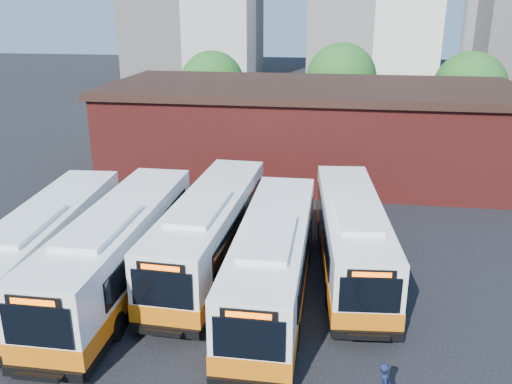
# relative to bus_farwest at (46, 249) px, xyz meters

# --- Properties ---
(ground) EXTENTS (220.00, 220.00, 0.00)m
(ground) POSITION_rel_bus_farwest_xyz_m (10.41, -1.48, -1.59)
(ground) COLOR black
(bus_farwest) EXTENTS (3.60, 13.04, 3.51)m
(bus_farwest) POSITION_rel_bus_farwest_xyz_m (0.00, 0.00, 0.00)
(bus_farwest) COLOR white
(bus_farwest) RESTS_ON ground
(bus_west) EXTENTS (2.90, 13.58, 3.69)m
(bus_west) POSITION_rel_bus_farwest_xyz_m (3.35, -0.00, 0.08)
(bus_west) COLOR white
(bus_west) RESTS_ON ground
(bus_midwest) EXTENTS (3.23, 13.26, 3.58)m
(bus_midwest) POSITION_rel_bus_farwest_xyz_m (6.70, 2.75, 0.03)
(bus_midwest) COLOR white
(bus_midwest) RESTS_ON ground
(bus_mideast) EXTENTS (2.78, 13.01, 3.53)m
(bus_mideast) POSITION_rel_bus_farwest_xyz_m (9.96, 0.20, 0.01)
(bus_mideast) COLOR white
(bus_mideast) RESTS_ON ground
(bus_east) EXTENTS (3.71, 12.73, 3.42)m
(bus_east) POSITION_rel_bus_farwest_xyz_m (13.19, 3.32, -0.04)
(bus_east) COLOR white
(bus_east) RESTS_ON ground
(depot_building) EXTENTS (28.60, 12.60, 6.40)m
(depot_building) POSITION_rel_bus_farwest_xyz_m (10.41, 18.51, 1.66)
(depot_building) COLOR maroon
(depot_building) RESTS_ON ground
(tree_west) EXTENTS (6.00, 6.00, 7.65)m
(tree_west) POSITION_rel_bus_farwest_xyz_m (0.41, 30.52, 3.05)
(tree_west) COLOR #382314
(tree_west) RESTS_ON ground
(tree_mid) EXTENTS (6.56, 6.56, 8.36)m
(tree_mid) POSITION_rel_bus_farwest_xyz_m (12.41, 32.52, 3.48)
(tree_mid) COLOR #382314
(tree_mid) RESTS_ON ground
(tree_east) EXTENTS (6.24, 6.24, 7.96)m
(tree_east) POSITION_rel_bus_farwest_xyz_m (23.41, 29.52, 3.24)
(tree_east) COLOR #382314
(tree_east) RESTS_ON ground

